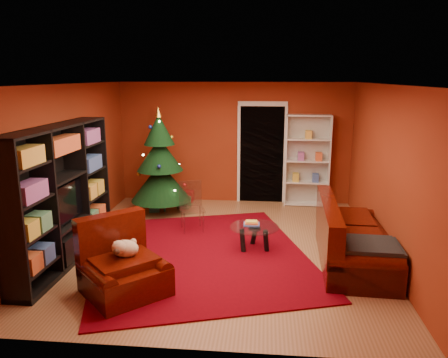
# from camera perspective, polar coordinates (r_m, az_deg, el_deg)

# --- Properties ---
(floor) EXTENTS (5.00, 5.50, 0.05)m
(floor) POSITION_cam_1_polar(r_m,az_deg,el_deg) (7.21, -0.31, -9.08)
(floor) COLOR brown
(floor) RESTS_ON ground
(ceiling) EXTENTS (5.00, 5.50, 0.05)m
(ceiling) POSITION_cam_1_polar(r_m,az_deg,el_deg) (6.67, -0.34, 12.49)
(ceiling) COLOR silver
(ceiling) RESTS_ON wall_back
(wall_back) EXTENTS (5.00, 0.05, 2.60)m
(wall_back) POSITION_cam_1_polar(r_m,az_deg,el_deg) (9.54, 1.37, 4.74)
(wall_back) COLOR maroon
(wall_back) RESTS_ON ground
(wall_left) EXTENTS (0.05, 5.50, 2.60)m
(wall_left) POSITION_cam_1_polar(r_m,az_deg,el_deg) (7.50, -19.91, 1.58)
(wall_left) COLOR maroon
(wall_left) RESTS_ON ground
(wall_right) EXTENTS (0.05, 5.50, 2.60)m
(wall_right) POSITION_cam_1_polar(r_m,az_deg,el_deg) (7.03, 20.62, 0.78)
(wall_right) COLOR maroon
(wall_right) RESTS_ON ground
(doorway) EXTENTS (1.06, 0.60, 2.16)m
(doorway) POSITION_cam_1_polar(r_m,az_deg,el_deg) (9.51, 4.95, 3.14)
(doorway) COLOR black
(doorway) RESTS_ON floor
(rug) EXTENTS (4.15, 4.51, 0.02)m
(rug) POSITION_cam_1_polar(r_m,az_deg,el_deg) (6.90, -3.18, -9.84)
(rug) COLOR #60000A
(rug) RESTS_ON floor
(media_unit) EXTENTS (0.45, 2.67, 2.04)m
(media_unit) POSITION_cam_1_polar(r_m,az_deg,el_deg) (6.79, -20.48, -2.05)
(media_unit) COLOR black
(media_unit) RESTS_ON floor
(christmas_tree) EXTENTS (1.55, 1.55, 2.15)m
(christmas_tree) POSITION_cam_1_polar(r_m,az_deg,el_deg) (8.81, -8.36, 2.18)
(christmas_tree) COLOR black
(christmas_tree) RESTS_ON floor
(gift_box_teal) EXTENTS (0.41, 0.41, 0.33)m
(gift_box_teal) POSITION_cam_1_polar(r_m,az_deg,el_deg) (9.15, -8.78, -3.08)
(gift_box_teal) COLOR #1D777B
(gift_box_teal) RESTS_ON floor
(gift_box_green) EXTENTS (0.27, 0.27, 0.24)m
(gift_box_green) POSITION_cam_1_polar(r_m,az_deg,el_deg) (9.26, -5.24, -3.07)
(gift_box_green) COLOR #295E37
(gift_box_green) RESTS_ON floor
(gift_box_red) EXTENTS (0.24, 0.24, 0.24)m
(gift_box_red) POSITION_cam_1_polar(r_m,az_deg,el_deg) (9.73, -4.71, -2.25)
(gift_box_red) COLOR maroon
(gift_box_red) RESTS_ON floor
(white_bookshelf) EXTENTS (0.93, 0.37, 1.99)m
(white_bookshelf) POSITION_cam_1_polar(r_m,az_deg,el_deg) (9.41, 10.83, 2.34)
(white_bookshelf) COLOR white
(white_bookshelf) RESTS_ON floor
(armchair) EXTENTS (1.43, 1.43, 0.79)m
(armchair) POSITION_cam_1_polar(r_m,az_deg,el_deg) (5.75, -12.90, -10.90)
(armchair) COLOR #360803
(armchair) RESTS_ON rug
(dog) EXTENTS (0.50, 0.49, 0.26)m
(dog) POSITION_cam_1_polar(r_m,az_deg,el_deg) (5.73, -12.76, -8.85)
(dog) COLOR #D2B193
(dog) RESTS_ON armchair
(sofa) EXTENTS (1.07, 2.20, 0.93)m
(sofa) POSITION_cam_1_polar(r_m,az_deg,el_deg) (6.77, 16.74, -6.76)
(sofa) COLOR #360803
(sofa) RESTS_ON rug
(coffee_table) EXTENTS (0.79, 0.79, 0.48)m
(coffee_table) POSITION_cam_1_polar(r_m,az_deg,el_deg) (7.04, 3.99, -7.66)
(coffee_table) COLOR gray
(coffee_table) RESTS_ON rug
(acrylic_chair) EXTENTS (0.54, 0.56, 0.81)m
(acrylic_chair) POSITION_cam_1_polar(r_m,az_deg,el_deg) (7.79, -4.19, -4.03)
(acrylic_chair) COLOR #66605B
(acrylic_chair) RESTS_ON rug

